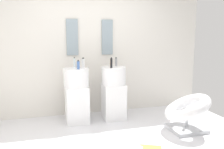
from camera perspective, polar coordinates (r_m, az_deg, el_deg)
ground_plane at (r=3.58m, az=0.16°, el=-17.01°), size 4.80×3.60×0.04m
rear_partition at (r=4.83m, az=-5.39°, el=6.03°), size 4.80×0.10×2.60m
pedestal_sink_left at (r=4.37m, az=-8.42°, el=-4.64°), size 0.45×0.45×1.09m
pedestal_sink_right at (r=4.51m, az=0.39°, el=-4.10°), size 0.45×0.45×1.09m
vanity_mirror_left at (r=4.70m, az=-9.49°, el=8.77°), size 0.22×0.03×0.69m
vanity_mirror_right at (r=4.83m, az=-1.16°, el=8.90°), size 0.22×0.03×0.69m
lounge_chair at (r=4.17m, az=17.52°, el=-8.14°), size 1.01×1.01×0.65m
magazine_ochre at (r=3.47m, az=9.18°, el=-17.26°), size 0.36×0.33×0.03m
soap_bottle_clear at (r=4.38m, az=-8.97°, el=2.81°), size 0.04×0.04×0.19m
soap_bottle_amber at (r=4.54m, az=-0.19°, el=2.93°), size 0.04×0.04×0.16m
soap_bottle_blue at (r=4.17m, az=-8.07°, el=2.26°), size 0.05×0.05×0.16m
soap_bottle_black at (r=4.29m, az=-0.16°, el=2.77°), size 0.04×0.04×0.19m
soap_bottle_white at (r=4.30m, az=-6.90°, el=2.70°), size 0.05×0.05×0.19m
soap_bottle_grey at (r=4.53m, az=0.98°, el=2.98°), size 0.04×0.04×0.17m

